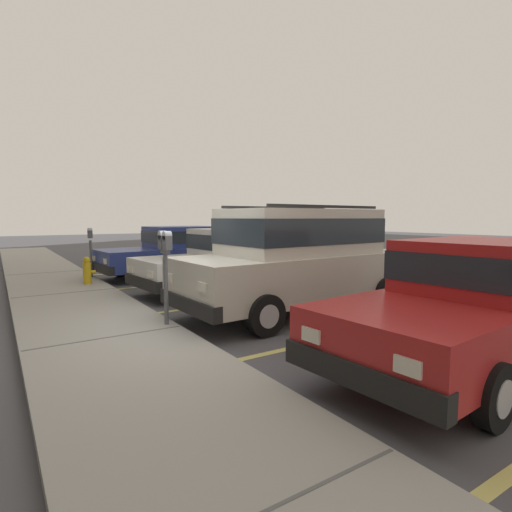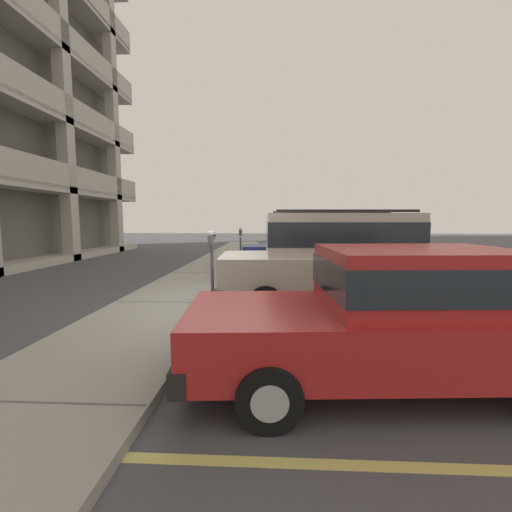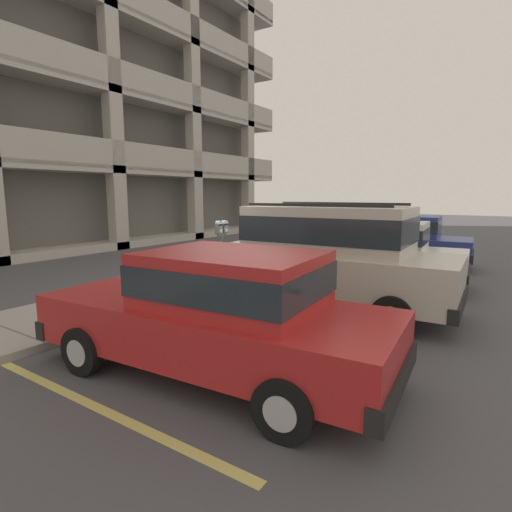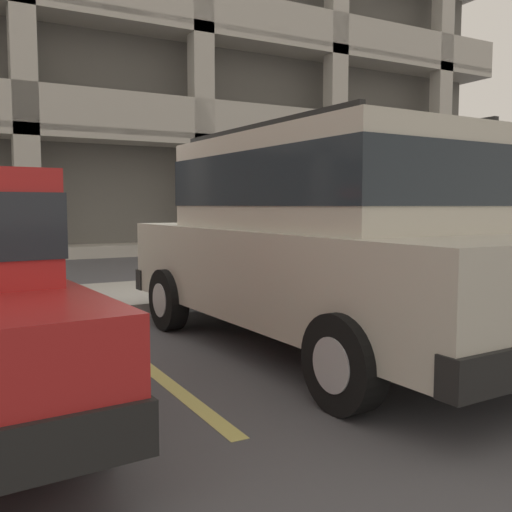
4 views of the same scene
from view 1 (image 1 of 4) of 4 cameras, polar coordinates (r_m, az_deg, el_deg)
name	(u,v)px [view 1 (image 1 of 4)]	position (r m, az deg, el deg)	size (l,w,h in m)	color
ground_plane	(193,334)	(6.59, -8.98, -11.01)	(80.00, 80.00, 0.10)	#4C4C51
sidewalk	(109,342)	(6.17, -20.29, -11.39)	(40.00, 2.20, 0.12)	#9E9B93
parking_stall_lines	(224,304)	(8.50, -4.54, -6.83)	(12.22, 4.80, 0.01)	#DBD16B
silver_suv	(299,256)	(7.65, 6.14, 0.01)	(2.16, 4.86, 2.03)	beige
red_sedan	(476,299)	(5.63, 28.92, -5.38)	(2.06, 4.59, 1.54)	red
dark_hatchback	(230,258)	(9.98, -3.75, -0.23)	(2.09, 4.61, 1.54)	silver
blue_coupe	(176,250)	(12.65, -11.37, 0.89)	(2.08, 4.60, 1.54)	navy
parking_meter_near	(165,255)	(6.43, -12.84, 0.13)	(0.35, 0.12, 1.49)	#595B60
parking_meter_far	(90,245)	(12.29, -22.57, 1.51)	(0.15, 0.12, 1.41)	#595B60
fire_hydrant	(87,271)	(11.09, -22.97, -1.93)	(0.30, 0.30, 0.70)	gold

